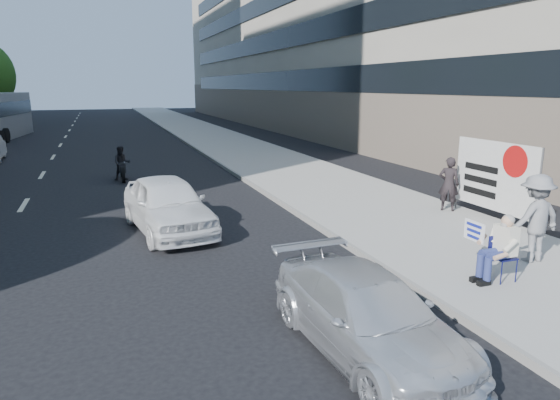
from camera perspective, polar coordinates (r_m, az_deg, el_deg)
name	(u,v)px	position (r m, az deg, el deg)	size (l,w,h in m)	color
ground	(297,261)	(11.26, 2.01, -6.93)	(160.00, 160.00, 0.00)	black
near_sidewalk	(238,148)	(31.10, -4.82, 5.96)	(5.00, 120.00, 0.15)	#9E9B94
near_building	(343,14)	(47.19, 7.25, 20.35)	(14.00, 70.00, 20.00)	gray
seated_protester	(499,245)	(10.40, 23.71, -4.69)	(0.83, 1.11, 1.31)	#131553
jogger	(535,218)	(11.85, 27.15, -1.86)	(1.22, 0.70, 1.88)	gray
pedestrian_woman	(449,184)	(15.72, 18.73, 1.75)	(0.59, 0.39, 1.63)	black
protest_banner	(494,176)	(14.95, 23.30, 2.54)	(0.08, 3.06, 2.20)	#4C4C4C
parked_sedan	(367,315)	(7.53, 9.92, -12.77)	(1.64, 4.02, 1.17)	silver
white_sedan_near	(167,204)	(13.63, -12.74, -0.47)	(1.75, 4.36, 1.49)	white
motorcycle	(122,165)	(21.65, -17.62, 3.85)	(0.69, 2.04, 1.42)	black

